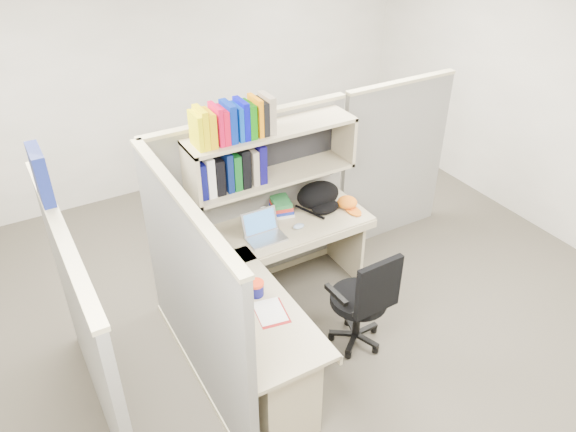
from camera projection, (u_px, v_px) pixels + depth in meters
ground at (304, 337)px, 4.61m from camera, size 6.00×6.00×0.00m
room_shell at (308, 161)px, 3.73m from camera, size 6.00×6.00×6.00m
cubicle at (235, 231)px, 4.30m from camera, size 3.79×1.84×1.95m
desk at (277, 338)px, 4.00m from camera, size 1.74×1.75×0.73m
laptop at (266, 228)px, 4.46m from camera, size 0.31×0.31×0.22m
backpack at (321, 198)px, 4.84m from camera, size 0.41×0.32×0.23m
orange_cap at (347, 202)px, 4.90m from camera, size 0.18×0.21×0.10m
snack_canister at (256, 288)px, 3.92m from camera, size 0.11×0.11×0.11m
tissue_box at (238, 329)px, 3.53m from camera, size 0.13×0.13×0.19m
mouse at (299, 226)px, 4.64m from camera, size 0.11×0.09×0.04m
paper_cup at (264, 214)px, 4.74m from camera, size 0.09×0.09×0.10m
book_stack at (281, 206)px, 4.83m from camera, size 0.23×0.28×0.12m
loose_paper at (270, 311)px, 3.80m from camera, size 0.23×0.28×0.00m
task_chair at (361, 314)px, 4.36m from camera, size 0.49×0.46×0.94m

